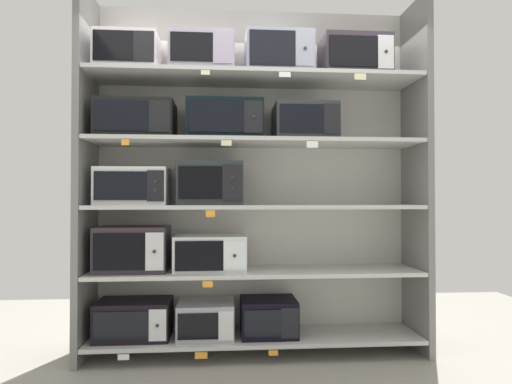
# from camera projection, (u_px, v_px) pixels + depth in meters

# --- Properties ---
(back_panel) EXTENTS (2.71, 0.04, 2.77)m
(back_panel) POSITION_uv_depth(u_px,v_px,m) (254.00, 176.00, 3.64)
(back_panel) COLOR beige
(back_panel) RESTS_ON ground
(upright_left) EXTENTS (0.05, 0.50, 2.77)m
(upright_left) POSITION_uv_depth(u_px,v_px,m) (86.00, 173.00, 3.27)
(upright_left) COLOR slate
(upright_left) RESTS_ON ground
(upright_right) EXTENTS (0.05, 0.50, 2.77)m
(upright_right) POSITION_uv_depth(u_px,v_px,m) (417.00, 175.00, 3.46)
(upright_right) COLOR slate
(upright_right) RESTS_ON ground
(shelf_0) EXTENTS (2.51, 0.50, 0.03)m
(shelf_0) POSITION_uv_depth(u_px,v_px,m) (256.00, 337.00, 3.35)
(shelf_0) COLOR beige
(shelf_0) RESTS_ON ground
(microwave_0) EXTENTS (0.55, 0.37, 0.28)m
(microwave_0) POSITION_uv_depth(u_px,v_px,m) (134.00, 319.00, 3.27)
(microwave_0) COLOR black
(microwave_0) RESTS_ON shelf_0
(microwave_1) EXTENTS (0.42, 0.39, 0.26)m
(microwave_1) POSITION_uv_depth(u_px,v_px,m) (206.00, 319.00, 3.32)
(microwave_1) COLOR #979AA3
(microwave_1) RESTS_ON shelf_0
(microwave_2) EXTENTS (0.43, 0.37, 0.28)m
(microwave_2) POSITION_uv_depth(u_px,v_px,m) (269.00, 317.00, 3.35)
(microwave_2) COLOR black
(microwave_2) RESTS_ON shelf_0
(price_tag_0) EXTENTS (0.08, 0.00, 0.04)m
(price_tag_0) POSITION_uv_depth(u_px,v_px,m) (123.00, 357.00, 3.02)
(price_tag_0) COLOR white
(price_tag_1) EXTENTS (0.09, 0.00, 0.05)m
(price_tag_1) POSITION_uv_depth(u_px,v_px,m) (201.00, 356.00, 3.06)
(price_tag_1) COLOR orange
(price_tag_2) EXTENTS (0.07, 0.00, 0.04)m
(price_tag_2) POSITION_uv_depth(u_px,v_px,m) (273.00, 353.00, 3.10)
(price_tag_2) COLOR orange
(shelf_1) EXTENTS (2.51, 0.50, 0.03)m
(shelf_1) POSITION_uv_depth(u_px,v_px,m) (256.00, 272.00, 3.35)
(shelf_1) COLOR beige
(microwave_3) EXTENTS (0.53, 0.38, 0.34)m
(microwave_3) POSITION_uv_depth(u_px,v_px,m) (133.00, 249.00, 3.28)
(microwave_3) COLOR #30262E
(microwave_3) RESTS_ON shelf_1
(microwave_4) EXTENTS (0.54, 0.36, 0.27)m
(microwave_4) POSITION_uv_depth(u_px,v_px,m) (210.00, 253.00, 3.33)
(microwave_4) COLOR silver
(microwave_4) RESTS_ON shelf_1
(price_tag_3) EXTENTS (0.07, 0.00, 0.04)m
(price_tag_3) POSITION_uv_depth(u_px,v_px,m) (208.00, 284.00, 3.07)
(price_tag_3) COLOR orange
(shelf_2) EXTENTS (2.51, 0.50, 0.03)m
(shelf_2) POSITION_uv_depth(u_px,v_px,m) (256.00, 207.00, 3.36)
(shelf_2) COLOR beige
(microwave_5) EXTENTS (0.53, 0.37, 0.28)m
(microwave_5) POSITION_uv_depth(u_px,v_px,m) (133.00, 186.00, 3.29)
(microwave_5) COLOR silver
(microwave_5) RESTS_ON shelf_2
(microwave_6) EXTENTS (0.49, 0.38, 0.33)m
(microwave_6) POSITION_uv_depth(u_px,v_px,m) (210.00, 184.00, 3.34)
(microwave_6) COLOR #272D2D
(microwave_6) RESTS_ON shelf_2
(price_tag_4) EXTENTS (0.07, 0.00, 0.05)m
(price_tag_4) POSITION_uv_depth(u_px,v_px,m) (210.00, 214.00, 3.08)
(price_tag_4) COLOR orange
(shelf_3) EXTENTS (2.51, 0.50, 0.03)m
(shelf_3) POSITION_uv_depth(u_px,v_px,m) (256.00, 142.00, 3.37)
(shelf_3) COLOR beige
(microwave_7) EXTENTS (0.57, 0.39, 0.28)m
(microwave_7) POSITION_uv_depth(u_px,v_px,m) (137.00, 120.00, 3.30)
(microwave_7) COLOR black
(microwave_7) RESTS_ON shelf_3
(microwave_8) EXTENTS (0.57, 0.39, 0.30)m
(microwave_8) POSITION_uv_depth(u_px,v_px,m) (225.00, 121.00, 3.35)
(microwave_8) COLOR black
(microwave_8) RESTS_ON shelf_3
(microwave_9) EXTENTS (0.48, 0.39, 0.28)m
(microwave_9) POSITION_uv_depth(u_px,v_px,m) (305.00, 123.00, 3.40)
(microwave_9) COLOR #2A3030
(microwave_9) RESTS_ON shelf_3
(price_tag_5) EXTENTS (0.05, 0.00, 0.04)m
(price_tag_5) POSITION_uv_depth(u_px,v_px,m) (125.00, 142.00, 3.05)
(price_tag_5) COLOR orange
(price_tag_6) EXTENTS (0.07, 0.00, 0.04)m
(price_tag_6) POSITION_uv_depth(u_px,v_px,m) (226.00, 143.00, 3.10)
(price_tag_6) COLOR beige
(price_tag_7) EXTENTS (0.08, 0.00, 0.05)m
(price_tag_7) POSITION_uv_depth(u_px,v_px,m) (312.00, 144.00, 3.15)
(price_tag_7) COLOR white
(shelf_4) EXTENTS (2.51, 0.50, 0.03)m
(shelf_4) POSITION_uv_depth(u_px,v_px,m) (256.00, 78.00, 3.38)
(shelf_4) COLOR beige
(microwave_10) EXTENTS (0.45, 0.43, 0.28)m
(microwave_10) POSITION_uv_depth(u_px,v_px,m) (129.00, 55.00, 3.31)
(microwave_10) COLOR silver
(microwave_10) RESTS_ON shelf_4
(microwave_11) EXTENTS (0.48, 0.42, 0.29)m
(microwave_11) POSITION_uv_depth(u_px,v_px,m) (203.00, 56.00, 3.35)
(microwave_11) COLOR #A499AF
(microwave_11) RESTS_ON shelf_4
(microwave_12) EXTENTS (0.51, 0.39, 0.32)m
(microwave_12) POSITION_uv_depth(u_px,v_px,m) (278.00, 56.00, 3.39)
(microwave_12) COLOR #979BAC
(microwave_12) RESTS_ON shelf_4
(microwave_13) EXTENTS (0.53, 0.34, 0.32)m
(microwave_13) POSITION_uv_depth(u_px,v_px,m) (355.00, 58.00, 3.44)
(microwave_13) COLOR #312732
(microwave_13) RESTS_ON shelf_4
(price_tag_8) EXTENTS (0.06, 0.00, 0.03)m
(price_tag_8) POSITION_uv_depth(u_px,v_px,m) (205.00, 72.00, 3.10)
(price_tag_8) COLOR beige
(price_tag_9) EXTENTS (0.08, 0.00, 0.04)m
(price_tag_9) POSITION_uv_depth(u_px,v_px,m) (285.00, 74.00, 3.14)
(price_tag_9) COLOR white
(price_tag_10) EXTENTS (0.09, 0.00, 0.05)m
(price_tag_10) POSITION_uv_depth(u_px,v_px,m) (360.00, 77.00, 3.18)
(price_tag_10) COLOR beige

